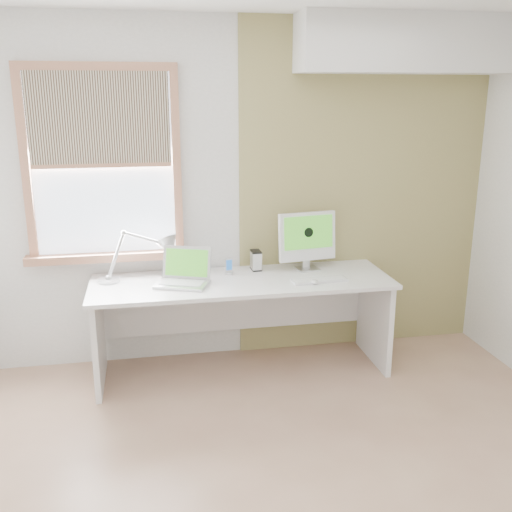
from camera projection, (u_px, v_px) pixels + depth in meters
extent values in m
cube|color=#A77D62|center=(292.00, 485.00, 3.16)|extent=(4.00, 3.50, 0.02)
cube|color=silver|center=(239.00, 194.00, 4.47)|extent=(4.00, 0.02, 2.60)
cube|color=#948753|center=(363.00, 191.00, 4.63)|extent=(2.00, 0.02, 2.60)
cube|color=white|center=(405.00, 43.00, 4.21)|extent=(1.60, 0.40, 0.42)
cube|color=#A0694F|center=(26.00, 167.00, 4.09)|extent=(0.06, 0.06, 1.42)
cube|color=#A0694F|center=(177.00, 164.00, 4.28)|extent=(0.06, 0.06, 1.42)
cube|color=#A0694F|center=(96.00, 66.00, 4.00)|extent=(1.00, 0.06, 0.06)
cube|color=#A0694F|center=(109.00, 256.00, 4.35)|extent=(1.20, 0.14, 0.06)
cube|color=#D1E2F9|center=(103.00, 165.00, 4.20)|extent=(1.00, 0.01, 1.30)
cube|color=beige|center=(99.00, 119.00, 4.07)|extent=(0.98, 0.02, 0.65)
cube|color=#A0694F|center=(103.00, 165.00, 4.16)|extent=(0.98, 0.03, 0.03)
cube|color=white|center=(242.00, 282.00, 4.26)|extent=(2.20, 0.70, 0.03)
cube|color=white|center=(99.00, 338.00, 4.17)|extent=(0.04, 0.64, 0.70)
cube|color=white|center=(374.00, 318.00, 4.55)|extent=(0.04, 0.64, 0.70)
cube|color=white|center=(236.00, 301.00, 4.63)|extent=(2.08, 0.02, 0.48)
cylinder|color=silver|center=(109.00, 280.00, 4.21)|extent=(0.19, 0.19, 0.02)
sphere|color=silver|center=(108.00, 278.00, 4.20)|extent=(0.06, 0.06, 0.05)
cylinder|color=silver|center=(116.00, 256.00, 4.19)|extent=(0.15, 0.06, 0.33)
sphere|color=silver|center=(124.00, 233.00, 4.17)|extent=(0.05, 0.05, 0.04)
cylinder|color=silver|center=(145.00, 238.00, 4.23)|extent=(0.30, 0.06, 0.13)
sphere|color=silver|center=(165.00, 244.00, 4.29)|extent=(0.04, 0.04, 0.04)
cone|color=silver|center=(169.00, 247.00, 4.31)|extent=(0.26, 0.27, 0.20)
cube|color=silver|center=(182.00, 284.00, 4.13)|extent=(0.42, 0.36, 0.02)
cube|color=#B2B5B7|center=(182.00, 283.00, 4.13)|extent=(0.34, 0.25, 0.00)
cube|color=silver|center=(187.00, 262.00, 4.21)|extent=(0.36, 0.20, 0.23)
cube|color=#398820|center=(187.00, 263.00, 4.21)|extent=(0.31, 0.16, 0.19)
cylinder|color=silver|center=(229.00, 273.00, 4.39)|extent=(0.08, 0.08, 0.02)
cube|color=silver|center=(229.00, 265.00, 4.37)|extent=(0.05, 0.02, 0.11)
cube|color=#194C99|center=(229.00, 265.00, 4.37)|extent=(0.04, 0.01, 0.08)
cube|color=silver|center=(256.00, 260.00, 4.48)|extent=(0.08, 0.12, 0.15)
cube|color=black|center=(256.00, 251.00, 4.46)|extent=(0.08, 0.12, 0.01)
cube|color=black|center=(256.00, 269.00, 4.50)|extent=(0.08, 0.12, 0.01)
cube|color=silver|center=(307.00, 269.00, 4.51)|extent=(0.19, 0.17, 0.01)
cube|color=silver|center=(306.00, 258.00, 4.51)|extent=(0.06, 0.03, 0.15)
cube|color=white|center=(307.00, 236.00, 4.45)|extent=(0.46, 0.15, 0.37)
cube|color=#398820|center=(309.00, 232.00, 4.42)|extent=(0.40, 0.09, 0.25)
cylinder|color=black|center=(309.00, 232.00, 4.42)|extent=(0.07, 0.02, 0.07)
cube|color=white|center=(320.00, 280.00, 4.22)|extent=(0.42, 0.14, 0.02)
cube|color=white|center=(320.00, 279.00, 4.22)|extent=(0.39, 0.11, 0.00)
ellipsoid|color=white|center=(315.00, 282.00, 4.17)|extent=(0.07, 0.10, 0.03)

